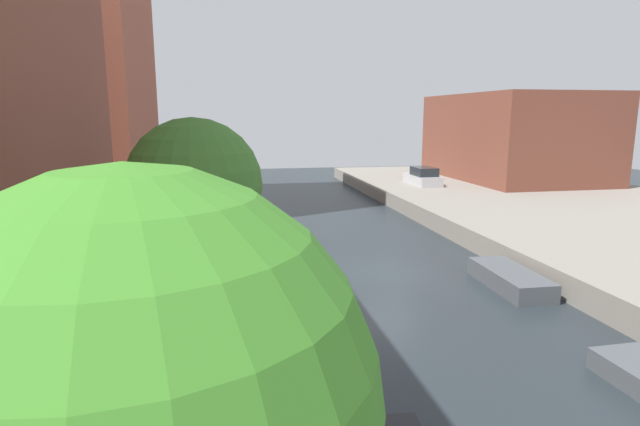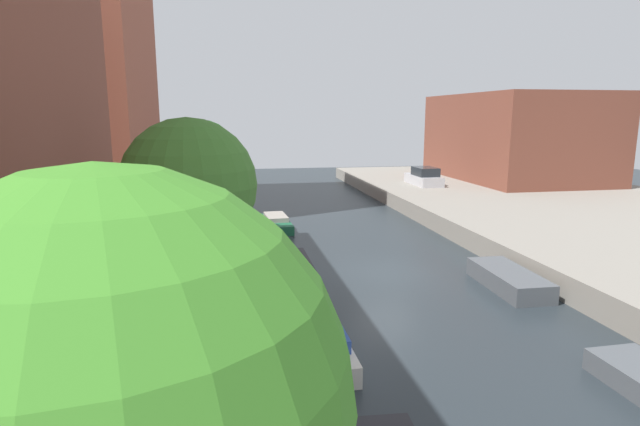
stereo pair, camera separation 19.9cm
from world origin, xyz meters
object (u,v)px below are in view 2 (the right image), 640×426
object	(u,v)px
street_tree_2	(202,157)
street_tree_1	(189,187)
parked_car	(424,177)
moored_boat_right_2	(509,279)
street_tree_3	(209,158)
moored_boat_left_2	(320,341)
low_block_right	(515,137)
street_tree_0	(113,407)
moored_boat_left_4	(276,223)
moored_boat_left_3	(295,267)

from	to	relation	value
street_tree_2	street_tree_1	bearing A→B (deg)	-90.00
parked_car	moored_boat_right_2	xyz separation A→B (m)	(-5.02, -20.75, -1.23)
street_tree_3	moored_boat_right_2	distance (m)	14.71
street_tree_1	moored_boat_left_2	distance (m)	5.63
low_block_right	moored_boat_right_2	bearing A→B (deg)	-121.15
street_tree_1	street_tree_2	size ratio (longest dim) A/B	1.02
street_tree_0	moored_boat_left_2	world-z (taller)	street_tree_0
street_tree_1	moored_boat_left_4	size ratio (longest dim) A/B	1.30
moored_boat_left_3	street_tree_3	bearing A→B (deg)	119.57
street_tree_1	street_tree_2	distance (m)	6.77
low_block_right	street_tree_0	xyz separation A→B (m)	(-25.06, -36.49, -0.06)
parked_car	street_tree_1	bearing A→B (deg)	-121.56
street_tree_2	moored_boat_left_3	distance (m)	5.91
street_tree_3	moored_boat_left_4	distance (m)	6.02
moored_boat_left_4	moored_boat_right_2	distance (m)	13.95
street_tree_3	moored_boat_left_3	bearing A→B (deg)	-60.43
low_block_right	street_tree_3	size ratio (longest dim) A/B	3.59
moored_boat_left_2	low_block_right	bearing A→B (deg)	51.08
street_tree_0	low_block_right	bearing A→B (deg)	55.52
moored_boat_right_2	street_tree_3	bearing A→B (deg)	140.93
low_block_right	moored_boat_left_3	xyz separation A→B (m)	(-21.69, -20.28, -4.19)
low_block_right	moored_boat_left_3	distance (m)	29.98
parked_car	street_tree_3	bearing A→B (deg)	-143.58
low_block_right	street_tree_0	size ratio (longest dim) A/B	3.02
street_tree_1	street_tree_3	distance (m)	14.27
moored_boat_left_2	moored_boat_left_3	bearing A→B (deg)	87.87
street_tree_3	moored_boat_left_3	xyz separation A→B (m)	(3.38, -5.95, -3.95)
parked_car	moored_boat_left_3	size ratio (longest dim) A/B	1.19
low_block_right	street_tree_0	distance (m)	44.27
street_tree_1	moored_boat_left_3	bearing A→B (deg)	67.90
low_block_right	moored_boat_left_3	size ratio (longest dim) A/B	4.44
moored_boat_left_3	moored_boat_right_2	distance (m)	8.19
low_block_right	moored_boat_right_2	size ratio (longest dim) A/B	3.94
street_tree_0	street_tree_2	distance (m)	14.68
parked_car	moored_boat_left_2	bearing A→B (deg)	-117.61
low_block_right	moored_boat_left_2	world-z (taller)	low_block_right
street_tree_0	moored_boat_right_2	xyz separation A→B (m)	(11.00, 13.23, -4.13)
street_tree_2	moored_boat_right_2	xyz separation A→B (m)	(11.00, -1.44, -4.60)
street_tree_0	moored_boat_left_3	bearing A→B (deg)	78.24
street_tree_0	parked_car	xyz separation A→B (m)	(16.02, 33.98, -2.90)
street_tree_2	moored_boat_left_2	world-z (taller)	street_tree_2
street_tree_0	street_tree_3	xyz separation A→B (m)	(0.00, 22.16, -0.19)
street_tree_2	street_tree_0	bearing A→B (deg)	-90.00
street_tree_3	parked_car	xyz separation A→B (m)	(16.02, 11.82, -2.72)
street_tree_2	moored_boat_right_2	size ratio (longest dim) A/B	1.34
low_block_right	moored_boat_left_2	size ratio (longest dim) A/B	3.82
street_tree_3	moored_boat_left_2	world-z (taller)	street_tree_3
parked_car	moored_boat_left_2	size ratio (longest dim) A/B	1.02
low_block_right	moored_boat_left_2	xyz separation A→B (m)	(-21.94, -27.18, -4.16)
street_tree_2	street_tree_3	distance (m)	7.52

